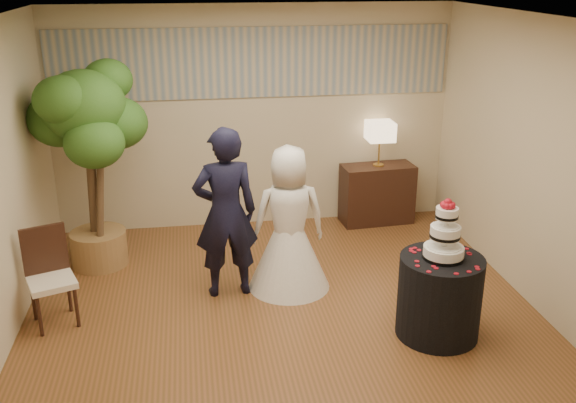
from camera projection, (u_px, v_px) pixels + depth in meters
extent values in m
cube|color=brown|center=(284.00, 317.00, 6.25)|extent=(5.00, 5.00, 0.00)
cube|color=white|center=(284.00, 20.00, 5.27)|extent=(5.00, 5.00, 0.00)
cube|color=beige|center=(254.00, 119.00, 8.08)|extent=(5.00, 0.06, 2.80)
cube|color=beige|center=(354.00, 327.00, 3.45)|extent=(5.00, 0.06, 2.80)
cube|color=beige|center=(542.00, 168.00, 6.13)|extent=(0.06, 5.00, 2.80)
cube|color=gray|center=(253.00, 63.00, 7.81)|extent=(4.90, 0.02, 0.85)
imported|color=black|center=(226.00, 213.00, 6.42)|extent=(0.69, 0.49, 1.78)
imported|color=white|center=(289.00, 219.00, 6.59)|extent=(0.88, 0.88, 1.54)
cylinder|color=black|center=(439.00, 297.00, 5.84)|extent=(0.79, 0.79, 0.77)
cube|color=black|center=(377.00, 194.00, 8.43)|extent=(0.96, 0.48, 0.78)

